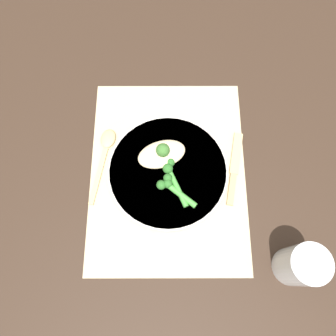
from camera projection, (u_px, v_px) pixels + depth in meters
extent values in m
plane|color=#332319|center=(168.00, 173.00, 0.75)|extent=(3.00, 3.00, 0.00)
cube|color=#C6B289|center=(168.00, 172.00, 0.75)|extent=(0.46, 0.35, 0.00)
cylinder|color=silver|center=(168.00, 171.00, 0.74)|extent=(0.26, 0.26, 0.01)
cylinder|color=beige|center=(168.00, 171.00, 0.74)|extent=(0.27, 0.27, 0.01)
ellipsoid|color=beige|center=(162.00, 154.00, 0.73)|extent=(0.09, 0.12, 0.02)
sphere|color=#3D702D|center=(163.00, 150.00, 0.72)|extent=(0.03, 0.03, 0.03)
cylinder|color=green|center=(177.00, 187.00, 0.71)|extent=(0.09, 0.05, 0.01)
sphere|color=#2D6B28|center=(168.00, 167.00, 0.72)|extent=(0.02, 0.02, 0.02)
sphere|color=#2D6B28|center=(171.00, 162.00, 0.73)|extent=(0.02, 0.02, 0.02)
cylinder|color=green|center=(181.00, 195.00, 0.71)|extent=(0.06, 0.07, 0.01)
sphere|color=#2D6B28|center=(167.00, 184.00, 0.71)|extent=(0.02, 0.02, 0.02)
sphere|color=#2D6B28|center=(167.00, 178.00, 0.72)|extent=(0.02, 0.02, 0.02)
sphere|color=#2D6B28|center=(161.00, 185.00, 0.71)|extent=(0.02, 0.02, 0.02)
cube|color=tan|center=(236.00, 153.00, 0.76)|extent=(0.10, 0.04, 0.00)
cube|color=tan|center=(232.00, 189.00, 0.73)|extent=(0.08, 0.03, 0.01)
cube|color=tan|center=(99.00, 176.00, 0.74)|extent=(0.14, 0.04, 0.00)
ellipsoid|color=tan|center=(108.00, 138.00, 0.77)|extent=(0.05, 0.04, 0.01)
cylinder|color=silver|center=(301.00, 265.00, 0.63)|extent=(0.08, 0.08, 0.11)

